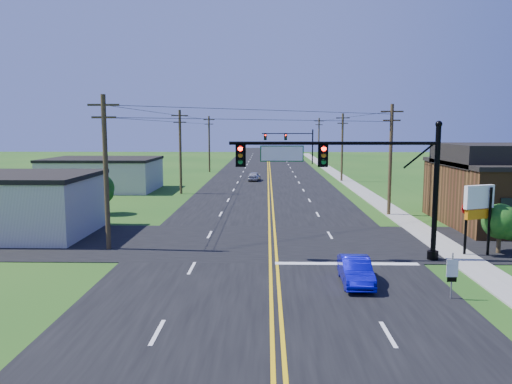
{
  "coord_description": "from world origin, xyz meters",
  "views": [
    {
      "loc": [
        -0.2,
        -18.5,
        7.11
      ],
      "look_at": [
        -0.82,
        10.0,
        3.43
      ],
      "focal_mm": 35.0,
      "sensor_mm": 36.0,
      "label": 1
    }
  ],
  "objects_px": {
    "signal_mast_far": "(290,141)",
    "blue_car": "(356,272)",
    "route_sign": "(452,272)",
    "signal_mast_main": "(352,172)",
    "stop_sign": "(466,212)"
  },
  "relations": [
    {
      "from": "signal_mast_main",
      "to": "signal_mast_far",
      "type": "height_order",
      "value": "same"
    },
    {
      "from": "signal_mast_far",
      "to": "blue_car",
      "type": "distance_m",
      "value": 76.48
    },
    {
      "from": "signal_mast_main",
      "to": "blue_car",
      "type": "distance_m",
      "value": 6.04
    },
    {
      "from": "blue_car",
      "to": "stop_sign",
      "type": "distance_m",
      "value": 14.09
    },
    {
      "from": "signal_mast_main",
      "to": "stop_sign",
      "type": "distance_m",
      "value": 11.17
    },
    {
      "from": "blue_car",
      "to": "route_sign",
      "type": "distance_m",
      "value": 4.14
    },
    {
      "from": "route_sign",
      "to": "stop_sign",
      "type": "relative_size",
      "value": 0.89
    },
    {
      "from": "signal_mast_main",
      "to": "stop_sign",
      "type": "xyz_separation_m",
      "value": [
        8.66,
        6.31,
        -3.15
      ]
    },
    {
      "from": "blue_car",
      "to": "route_sign",
      "type": "relative_size",
      "value": 1.86
    },
    {
      "from": "signal_mast_main",
      "to": "signal_mast_far",
      "type": "bearing_deg",
      "value": 89.92
    },
    {
      "from": "blue_car",
      "to": "stop_sign",
      "type": "relative_size",
      "value": 1.66
    },
    {
      "from": "blue_car",
      "to": "route_sign",
      "type": "xyz_separation_m",
      "value": [
        3.64,
        -1.9,
        0.54
      ]
    },
    {
      "from": "stop_sign",
      "to": "signal_mast_main",
      "type": "bearing_deg",
      "value": -163.9
    },
    {
      "from": "route_sign",
      "to": "stop_sign",
      "type": "bearing_deg",
      "value": 62.75
    },
    {
      "from": "signal_mast_main",
      "to": "route_sign",
      "type": "bearing_deg",
      "value": -63.25
    }
  ]
}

